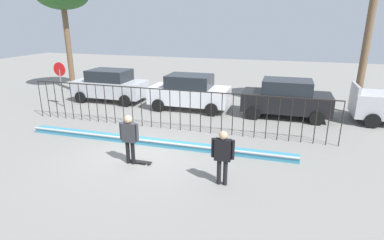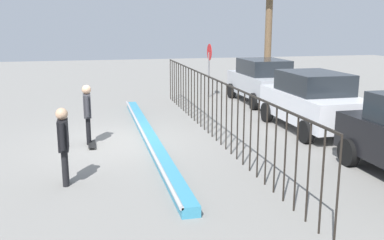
% 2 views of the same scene
% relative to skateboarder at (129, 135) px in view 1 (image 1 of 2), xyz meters
% --- Properties ---
extents(ground_plane, '(60.00, 60.00, 0.00)m').
position_rel_skateboarder_xyz_m(ground_plane, '(0.07, 0.69, -1.03)').
color(ground_plane, gray).
extents(bowl_coping_ledge, '(11.00, 0.40, 0.27)m').
position_rel_skateboarder_xyz_m(bowl_coping_ledge, '(0.07, 1.74, -0.91)').
color(bowl_coping_ledge, teal).
rests_on(bowl_coping_ledge, ground).
extents(perimeter_fence, '(14.04, 0.04, 1.83)m').
position_rel_skateboarder_xyz_m(perimeter_fence, '(0.07, 3.71, 0.09)').
color(perimeter_fence, black).
rests_on(perimeter_fence, ground).
extents(skateboarder, '(0.70, 0.26, 1.72)m').
position_rel_skateboarder_xyz_m(skateboarder, '(0.00, 0.00, 0.00)').
color(skateboarder, black).
rests_on(skateboarder, ground).
extents(skateboard, '(0.80, 0.20, 0.07)m').
position_rel_skateboarder_xyz_m(skateboard, '(0.32, 0.08, -0.98)').
color(skateboard, black).
rests_on(skateboard, ground).
extents(camera_operator, '(0.69, 0.26, 1.71)m').
position_rel_skateboarder_xyz_m(camera_operator, '(3.28, -0.51, -0.01)').
color(camera_operator, black).
rests_on(camera_operator, ground).
extents(parked_car_silver, '(4.30, 2.12, 1.90)m').
position_rel_skateboarder_xyz_m(parked_car_silver, '(-5.19, 7.51, -0.06)').
color(parked_car_silver, '#B7BABF').
rests_on(parked_car_silver, ground).
extents(parked_car_white, '(4.30, 2.12, 1.90)m').
position_rel_skateboarder_xyz_m(parked_car_white, '(-0.08, 7.14, -0.06)').
color(parked_car_white, silver).
rests_on(parked_car_white, ground).
extents(parked_car_black, '(4.30, 2.12, 1.90)m').
position_rel_skateboarder_xyz_m(parked_car_black, '(4.98, 7.15, -0.06)').
color(parked_car_black, black).
rests_on(parked_car_black, ground).
extents(stop_sign, '(0.76, 0.07, 2.50)m').
position_rel_skateboarder_xyz_m(stop_sign, '(-7.11, 5.58, 0.58)').
color(stop_sign, slate).
rests_on(stop_sign, ground).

